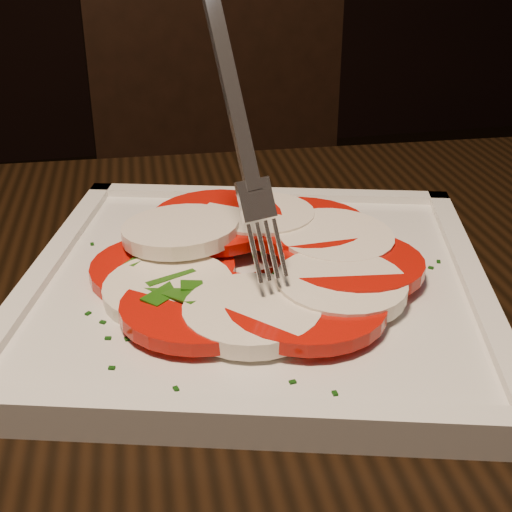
% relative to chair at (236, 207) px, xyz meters
% --- Properties ---
extents(chair, '(0.45, 0.45, 0.93)m').
position_rel_chair_xyz_m(chair, '(0.00, 0.00, 0.00)').
color(chair, black).
rests_on(chair, ground).
extents(plate, '(0.37, 0.37, 0.01)m').
position_rel_chair_xyz_m(plate, '(-0.12, -0.67, 0.22)').
color(plate, white).
rests_on(plate, table).
extents(caprese_salad, '(0.24, 0.24, 0.03)m').
position_rel_chair_xyz_m(caprese_salad, '(-0.12, -0.67, 0.24)').
color(caprese_salad, '#C80A04').
rests_on(caprese_salad, plate).
extents(fork, '(0.06, 0.10, 0.17)m').
position_rel_chair_xyz_m(fork, '(-0.14, -0.66, 0.34)').
color(fork, white).
rests_on(fork, caprese_salad).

